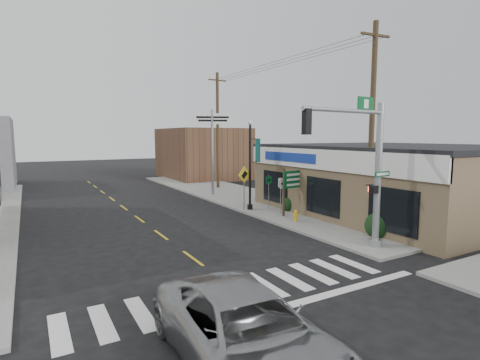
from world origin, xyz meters
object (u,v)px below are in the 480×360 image
guide_sign (293,184)px  bare_tree (383,157)px  suv (246,333)px  traffic_signal_pole (366,160)px  fire_hydrant (296,215)px  dance_center_sign (212,131)px  lamp_post (251,158)px  utility_pole_near (372,125)px  utility_pole_far (218,129)px

guide_sign → bare_tree: 5.45m
suv → traffic_signal_pole: bearing=30.5°
fire_hydrant → dance_center_sign: bearing=89.2°
suv → guide_sign: guide_sign is taller
traffic_signal_pole → lamp_post: (0.32, 9.49, -0.43)m
fire_hydrant → dance_center_sign: size_ratio=0.09×
fire_hydrant → dance_center_sign: dance_center_sign is taller
traffic_signal_pole → lamp_post: 9.51m
utility_pole_near → utility_pole_far: utility_pole_far is taller
lamp_post → dance_center_sign: (0.53, 6.74, 1.80)m
suv → utility_pole_far: size_ratio=0.56×
bare_tree → utility_pole_near: (-0.27, 0.56, 1.59)m
utility_pole_near → utility_pole_far: bearing=95.0°
utility_pole_far → suv: bearing=-121.2°
fire_hydrant → utility_pole_far: bearing=80.7°
dance_center_sign → utility_pole_far: bearing=82.0°
traffic_signal_pole → bare_tree: (3.30, 1.88, -0.06)m
utility_pole_near → utility_pole_far: (0.00, 17.23, 0.02)m
guide_sign → utility_pole_far: bearing=74.3°
suv → lamp_post: lamp_post is taller
guide_sign → fire_hydrant: (-0.86, -1.37, -1.49)m
suv → utility_pole_near: utility_pole_near is taller
lamp_post → utility_pole_far: (2.71, 10.18, 1.97)m
guide_sign → utility_pole_near: bearing=-80.3°
guide_sign → fire_hydrant: size_ratio=4.49×
traffic_signal_pole → utility_pole_far: size_ratio=0.61×
traffic_signal_pole → utility_pole_far: bearing=75.9°
guide_sign → lamp_post: bearing=104.9°
fire_hydrant → dance_center_sign: 11.85m
guide_sign → utility_pole_near: 5.65m
fire_hydrant → lamp_post: (-0.38, 4.14, 2.90)m
lamp_post → utility_pole_near: size_ratio=0.55×
traffic_signal_pole → fire_hydrant: bearing=77.2°
bare_tree → lamp_post: bearing=111.3°
lamp_post → dance_center_sign: dance_center_sign is taller
fire_hydrant → lamp_post: lamp_post is taller
traffic_signal_pole → guide_sign: traffic_signal_pole is taller
utility_pole_far → dance_center_sign: bearing=-128.5°
suv → traffic_signal_pole: size_ratio=0.92×
guide_sign → utility_pole_far: (1.47, 12.94, 3.38)m
fire_hydrant → utility_pole_far: (2.33, 14.32, 4.88)m
suv → traffic_signal_pole: (8.21, 4.37, 3.01)m
traffic_signal_pole → bare_tree: bearing=24.3°
fire_hydrant → bare_tree: bearing=-53.2°
dance_center_sign → utility_pole_far: 4.08m
fire_hydrant → utility_pole_near: utility_pole_near is taller
guide_sign → dance_center_sign: dance_center_sign is taller
dance_center_sign → lamp_post: bearing=-70.2°
utility_pole_far → utility_pole_near: bearing=-96.2°
dance_center_sign → suv: bearing=-89.5°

